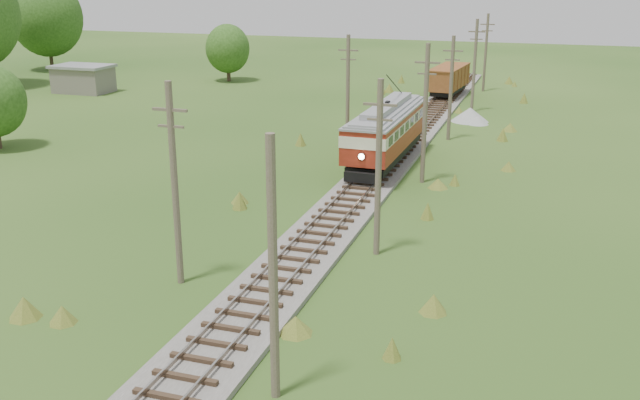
% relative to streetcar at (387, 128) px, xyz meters
% --- Properties ---
extents(railbed_main, '(3.60, 96.00, 0.57)m').
position_rel_streetcar_xyz_m(railbed_main, '(0.00, -0.28, -2.57)').
color(railbed_main, '#605B54').
rests_on(railbed_main, ground).
extents(streetcar, '(3.26, 13.21, 6.01)m').
position_rel_streetcar_xyz_m(streetcar, '(0.00, 0.00, 0.00)').
color(streetcar, black).
rests_on(streetcar, ground).
extents(gondola, '(3.53, 8.79, 2.85)m').
position_rel_streetcar_xyz_m(gondola, '(0.00, 29.92, -0.66)').
color(gondola, black).
rests_on(gondola, ground).
extents(gravel_pile, '(3.56, 3.77, 1.29)m').
position_rel_streetcar_xyz_m(gravel_pile, '(3.93, 17.57, -2.16)').
color(gravel_pile, gray).
rests_on(gravel_pile, ground).
extents(utility_pole_r_1, '(0.30, 0.30, 8.80)m').
position_rel_streetcar_xyz_m(utility_pole_r_1, '(3.10, -29.28, 1.64)').
color(utility_pole_r_1, brown).
rests_on(utility_pole_r_1, ground).
extents(utility_pole_r_2, '(1.60, 0.30, 8.60)m').
position_rel_streetcar_xyz_m(utility_pole_r_2, '(3.30, -16.28, 1.66)').
color(utility_pole_r_2, brown).
rests_on(utility_pole_r_2, ground).
extents(utility_pole_r_3, '(1.60, 0.30, 9.00)m').
position_rel_streetcar_xyz_m(utility_pole_r_3, '(3.20, -3.28, 1.87)').
color(utility_pole_r_3, brown).
rests_on(utility_pole_r_3, ground).
extents(utility_pole_r_4, '(1.60, 0.30, 8.40)m').
position_rel_streetcar_xyz_m(utility_pole_r_4, '(3.00, 9.72, 1.56)').
color(utility_pole_r_4, brown).
rests_on(utility_pole_r_4, ground).
extents(utility_pole_r_5, '(1.60, 0.30, 8.90)m').
position_rel_streetcar_xyz_m(utility_pole_r_5, '(3.40, 22.72, 1.81)').
color(utility_pole_r_5, brown).
rests_on(utility_pole_r_5, ground).
extents(utility_pole_r_6, '(1.60, 0.30, 8.70)m').
position_rel_streetcar_xyz_m(utility_pole_r_6, '(3.20, 35.72, 1.71)').
color(utility_pole_r_6, brown).
rests_on(utility_pole_r_6, ground).
extents(utility_pole_l_a, '(1.60, 0.30, 9.00)m').
position_rel_streetcar_xyz_m(utility_pole_l_a, '(-4.20, -22.28, 1.87)').
color(utility_pole_l_a, brown).
rests_on(utility_pole_l_a, ground).
extents(utility_pole_l_b, '(1.60, 0.30, 8.60)m').
position_rel_streetcar_xyz_m(utility_pole_l_b, '(-4.50, 5.72, 1.66)').
color(utility_pole_l_b, brown).
rests_on(utility_pole_l_b, ground).
extents(tree_left_5, '(9.66, 9.66, 12.44)m').
position_rel_streetcar_xyz_m(tree_left_5, '(-56.00, 35.72, 4.36)').
color(tree_left_5, '#38281C').
rests_on(tree_left_5, ground).
extents(tree_mid_a, '(5.46, 5.46, 7.03)m').
position_rel_streetcar_xyz_m(tree_mid_a, '(-28.00, 33.72, 1.26)').
color(tree_mid_a, '#38281C').
rests_on(tree_mid_a, ground).
extents(shed, '(6.40, 4.40, 3.10)m').
position_rel_streetcar_xyz_m(shed, '(-40.00, 20.72, -1.19)').
color(shed, slate).
rests_on(shed, ground).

